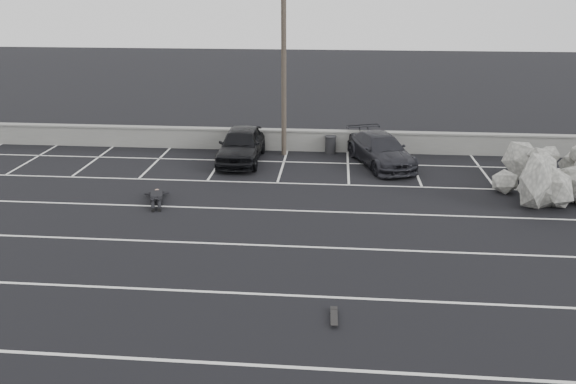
# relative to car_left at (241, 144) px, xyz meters

# --- Properties ---
(ground) EXTENTS (120.00, 120.00, 0.00)m
(ground) POSITION_rel_car_left_xyz_m (1.01, -12.00, -0.80)
(ground) COLOR black
(ground) RESTS_ON ground
(seawall) EXTENTS (50.00, 0.45, 1.06)m
(seawall) POSITION_rel_car_left_xyz_m (1.01, 2.00, -0.25)
(seawall) COLOR gray
(seawall) RESTS_ON ground
(stall_lines) EXTENTS (36.00, 20.05, 0.01)m
(stall_lines) POSITION_rel_car_left_xyz_m (0.93, -7.59, -0.80)
(stall_lines) COLOR silver
(stall_lines) RESTS_ON ground
(car_left) EXTENTS (1.90, 4.70, 1.60)m
(car_left) POSITION_rel_car_left_xyz_m (0.00, 0.00, 0.00)
(car_left) COLOR black
(car_left) RESTS_ON ground
(car_right) EXTENTS (3.44, 5.18, 1.40)m
(car_right) POSITION_rel_car_left_xyz_m (6.49, -0.00, -0.10)
(car_right) COLOR black
(car_right) RESTS_ON ground
(utility_pole) EXTENTS (1.22, 0.24, 9.12)m
(utility_pole) POSITION_rel_car_left_xyz_m (1.90, 1.20, 3.82)
(utility_pole) COLOR #4C4238
(utility_pole) RESTS_ON ground
(trash_bin) EXTENTS (0.61, 0.61, 0.88)m
(trash_bin) POSITION_rel_car_left_xyz_m (4.16, 1.60, -0.35)
(trash_bin) COLOR #262628
(trash_bin) RESTS_ON ground
(riprap_pile) EXTENTS (5.75, 5.64, 1.61)m
(riprap_pile) POSITION_rel_car_left_xyz_m (13.41, -3.64, -0.17)
(riprap_pile) COLOR #A7A59C
(riprap_pile) RESTS_ON ground
(person) EXTENTS (2.27, 2.97, 0.49)m
(person) POSITION_rel_car_left_xyz_m (-2.46, -5.31, -0.55)
(person) COLOR black
(person) RESTS_ON ground
(skateboard) EXTENTS (0.21, 0.71, 0.09)m
(skateboard) POSITION_rel_car_left_xyz_m (4.48, -13.05, -0.73)
(skateboard) COLOR black
(skateboard) RESTS_ON ground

